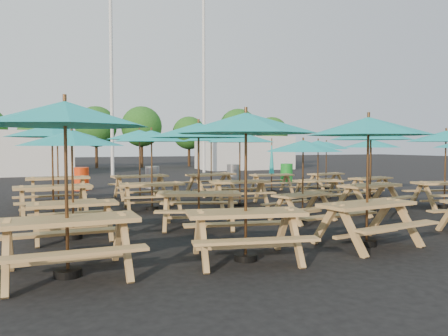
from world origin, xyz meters
name	(u,v)px	position (x,y,z in m)	size (l,w,h in m)	color
ground	(242,205)	(0.00, 0.00, 0.00)	(120.00, 120.00, 0.00)	black
picnic_unit_0	(65,123)	(-5.50, -5.88, 2.21)	(2.43, 2.43, 2.54)	tan
picnic_unit_1	(72,144)	(-5.26, -3.24, 1.92)	(2.10, 2.10, 2.21)	tan
picnic_unit_2	(52,135)	(-5.57, -0.17, 2.15)	(2.52, 2.52, 2.47)	tan
picnic_unit_3	(57,136)	(-5.36, 2.86, 2.19)	(2.42, 2.42, 2.52)	tan
picnic_unit_4	(246,131)	(-2.75, -6.07, 2.12)	(2.74, 2.74, 2.44)	tan
picnic_unit_5	(199,136)	(-2.51, -3.04, 2.11)	(2.92, 2.92, 2.42)	tan
picnic_unit_6	(152,140)	(-2.87, 0.09, 2.04)	(2.40, 2.40, 2.34)	tan
picnic_unit_7	(139,138)	(-2.63, 2.97, 2.14)	(2.47, 2.47, 2.46)	tan
picnic_unit_8	(368,133)	(-0.19, -5.98, 2.12)	(2.60, 2.60, 2.44)	tan
picnic_unit_9	(303,150)	(0.18, -3.20, 1.77)	(2.35, 2.35, 2.03)	tan
picnic_unit_10	(240,141)	(-0.13, -0.11, 2.03)	(2.48, 2.48, 2.33)	tan
picnic_unit_11	(211,140)	(0.10, 3.02, 2.10)	(2.81, 2.81, 2.41)	tan
picnic_unit_13	(371,138)	(2.63, -2.82, 2.09)	(2.64, 2.64, 2.40)	tan
picnic_unit_14	(318,148)	(2.90, 0.09, 1.80)	(2.32, 2.32, 2.07)	tan
picnic_unit_15	(272,170)	(2.66, 2.93, 0.89)	(1.86, 1.67, 2.17)	tan
picnic_unit_17	(446,140)	(5.37, -2.93, 2.04)	(2.66, 2.66, 2.35)	tan
picnic_unit_18	(371,146)	(5.25, 0.15, 1.85)	(2.29, 2.29, 2.13)	tan
picnic_unit_19	(326,148)	(5.36, 3.03, 1.79)	(2.24, 2.24, 2.06)	tan
waste_bin_0	(82,179)	(-4.34, 6.61, 0.48)	(0.60, 0.60, 0.97)	#ED390D
waste_bin_1	(152,177)	(-1.39, 6.36, 0.48)	(0.60, 0.60, 0.97)	gray
waste_bin_2	(233,174)	(2.67, 6.79, 0.48)	(0.60, 0.60, 0.97)	gray
waste_bin_3	(287,173)	(5.47, 6.49, 0.48)	(0.60, 0.60, 0.97)	#1A9128
mast_0	(111,75)	(-2.00, 14.00, 6.00)	(0.20, 0.20, 12.00)	silver
mast_1	(204,85)	(4.50, 16.00, 6.00)	(0.20, 0.20, 12.00)	silver
event_tent_0	(5,153)	(-8.00, 18.00, 1.40)	(8.00, 4.00, 2.80)	silver
event_tent_1	(244,153)	(9.00, 19.00, 1.30)	(7.00, 4.00, 2.60)	silver
tree_2	(35,136)	(-6.39, 23.65, 2.62)	(2.59, 2.59, 3.93)	#382314
tree_3	(96,127)	(-1.75, 24.72, 3.41)	(3.36, 3.36, 5.09)	#382314
tree_4	(142,127)	(1.90, 24.26, 3.46)	(3.41, 3.41, 5.17)	#382314
tree_5	(189,133)	(6.22, 24.67, 2.97)	(2.94, 2.94, 4.45)	#382314
tree_6	(238,128)	(10.23, 22.90, 3.43)	(3.38, 3.38, 5.13)	#382314
tree_7	(272,133)	(13.63, 22.92, 2.99)	(2.95, 2.95, 4.48)	#382314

